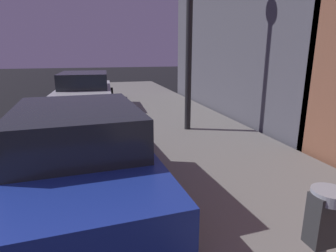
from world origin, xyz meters
TOP-DOWN VIEW (x-y plane):
  - parking_meter at (4.27, -0.52)m, footprint 0.19×0.19m
  - car_blue at (2.85, 2.55)m, footprint 2.28×4.69m
  - car_silver at (2.85, 9.40)m, footprint 2.30×4.65m

SIDE VIEW (x-z plane):
  - car_blue at x=2.85m, z-range -0.01..1.42m
  - car_silver at x=2.85m, z-range 0.00..1.43m
  - parking_meter at x=4.27m, z-range 0.49..1.80m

